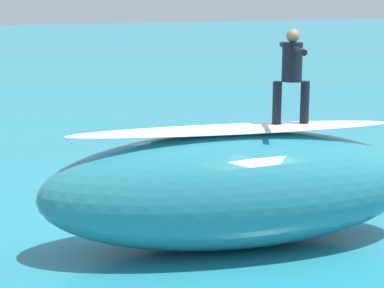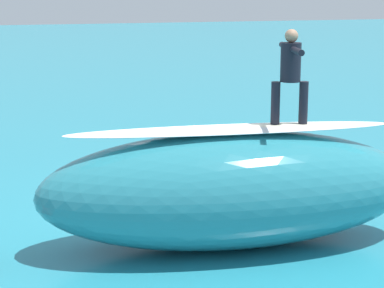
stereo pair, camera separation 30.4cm
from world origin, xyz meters
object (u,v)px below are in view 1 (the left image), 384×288
object	(u,v)px
surfer_riding	(292,69)
surfer_paddling	(107,191)
surfboard_riding	(290,126)
surfboard_paddling	(112,198)

from	to	relation	value
surfer_riding	surfer_paddling	xyz separation A→B (m)	(2.45, -3.02, -2.65)
surfboard_riding	surfer_paddling	xyz separation A→B (m)	(2.45, -3.02, -1.73)
surfer_riding	surfer_paddling	world-z (taller)	surfer_riding
surfboard_riding	surfer_paddling	world-z (taller)	surfboard_riding
surfboard_riding	surfer_riding	bearing A→B (deg)	-33.83
surfboard_riding	surfboard_paddling	size ratio (longest dim) A/B	0.95
surfer_riding	surfer_paddling	distance (m)	4.70
surfboard_paddling	surfer_paddling	world-z (taller)	surfer_paddling
surfboard_paddling	surfer_paddling	xyz separation A→B (m)	(0.10, 0.07, 0.17)
surfboard_riding	surfer_riding	distance (m)	0.92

